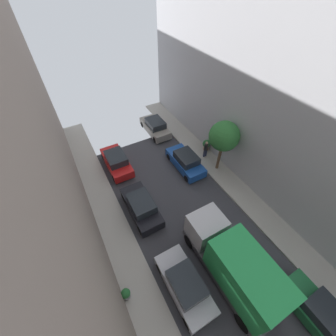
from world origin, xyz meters
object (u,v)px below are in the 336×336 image
parked_car_right_1 (322,316)px  delivery_truck (234,264)px  parked_car_left_4 (117,161)px  pedestrian (206,149)px  parked_car_right_3 (155,127)px  street_tree_1 (224,136)px  potted_plant_1 (206,144)px  potted_plant_5 (126,294)px  parked_car_left_2 (185,285)px  parked_car_left_3 (141,206)px  parked_car_right_2 (186,161)px

parked_car_right_1 → delivery_truck: 4.93m
parked_car_left_4 → pedestrian: 8.21m
parked_car_right_3 → street_tree_1: size_ratio=0.88×
potted_plant_1 → potted_plant_5: (-11.46, -8.20, -0.17)m
delivery_truck → potted_plant_5: delivery_truck is taller
parked_car_left_2 → street_tree_1: size_ratio=0.88×
street_tree_1 → parked_car_left_3: bearing=-173.5°
parked_car_right_3 → potted_plant_1: parked_car_right_3 is taller
parked_car_left_3 → potted_plant_1: (8.38, 3.41, 0.06)m
street_tree_1 → potted_plant_1: 3.87m
parked_car_right_1 → parked_car_right_2: size_ratio=1.00×
parked_car_right_1 → potted_plant_5: parked_car_right_1 is taller
parked_car_right_3 → potted_plant_1: (2.98, -5.12, 0.06)m
pedestrian → potted_plant_1: (0.66, 0.73, -0.29)m
parked_car_left_3 → street_tree_1: bearing=6.5°
parked_car_left_4 → parked_car_right_1: size_ratio=1.00×
parked_car_left_4 → parked_car_right_1: 16.99m
parked_car_left_3 → parked_car_right_2: (5.40, 2.48, 0.00)m
parked_car_right_3 → delivery_truck: 15.48m
parked_car_left_3 → potted_plant_1: size_ratio=3.79×
parked_car_left_4 → street_tree_1: bearing=-30.4°
parked_car_left_4 → parked_car_left_3: bearing=-90.0°
parked_car_right_3 → parked_car_left_4: bearing=-150.3°
potted_plant_1 → street_tree_1: bearing=-103.5°
delivery_truck → pedestrian: (5.02, 9.36, -0.71)m
parked_car_left_3 → potted_plant_5: bearing=-122.8°
parked_car_right_3 → pedestrian: 6.30m
delivery_truck → parked_car_left_3: bearing=112.0°
parked_car_right_3 → potted_plant_1: size_ratio=3.79×
potted_plant_1 → potted_plant_5: bearing=-144.4°
parked_car_left_3 → parked_car_left_4: size_ratio=1.00×
pedestrian → potted_plant_1: pedestrian is taller
parked_car_right_2 → street_tree_1: street_tree_1 is taller
potted_plant_1 → delivery_truck: bearing=-119.4°
pedestrian → parked_car_left_2: bearing=-131.6°
pedestrian → parked_car_right_2: bearing=-175.0°
parked_car_left_2 → potted_plant_1: size_ratio=3.79×
parked_car_left_4 → pedestrian: pedestrian is taller
parked_car_right_1 → parked_car_left_2: bearing=139.2°
parked_car_left_3 → delivery_truck: (2.70, -6.68, 1.07)m
potted_plant_1 → potted_plant_5: potted_plant_1 is taller
parked_car_left_2 → parked_car_right_2: size_ratio=1.00×
pedestrian → street_tree_1: size_ratio=0.36×
delivery_truck → parked_car_left_4: bearing=102.6°
parked_car_right_3 → parked_car_right_1: bearing=-90.0°
parked_car_right_1 → street_tree_1: (2.37, 11.55, 2.93)m
parked_car_right_2 → street_tree_1: (2.37, -1.59, 2.93)m
potted_plant_1 → parked_car_left_3: bearing=-157.8°
street_tree_1 → potted_plant_1: bearing=76.5°
potted_plant_1 → pedestrian: bearing=-131.9°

